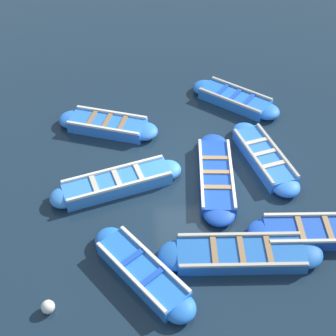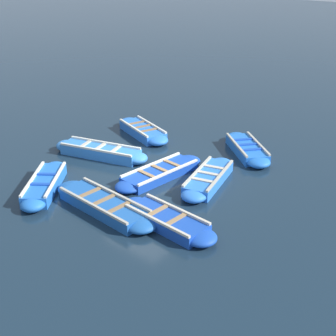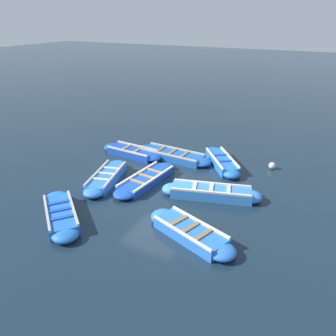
% 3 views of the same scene
% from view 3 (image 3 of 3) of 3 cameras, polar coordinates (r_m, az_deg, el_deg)
% --- Properties ---
extents(ground_plane, '(120.00, 120.00, 0.00)m').
position_cam_3_polar(ground_plane, '(13.43, -1.96, -2.96)').
color(ground_plane, '#162838').
extents(boat_outer_right, '(3.85, 1.75, 0.46)m').
position_cam_3_polar(boat_outer_right, '(12.56, 7.51, -4.29)').
color(boat_outer_right, '#3884E0').
rests_on(boat_outer_right, ground).
extents(boat_bow_out, '(1.61, 3.46, 0.42)m').
position_cam_3_polar(boat_bow_out, '(13.87, -10.67, -1.62)').
color(boat_bow_out, blue).
rests_on(boat_bow_out, ground).
extents(boat_end_of_row, '(3.39, 1.90, 0.43)m').
position_cam_3_polar(boat_end_of_row, '(10.39, 3.91, -11.14)').
color(boat_end_of_row, blue).
rests_on(boat_end_of_row, ground).
extents(boat_broadside, '(1.23, 3.75, 0.36)m').
position_cam_3_polar(boat_broadside, '(13.55, -3.82, -2.01)').
color(boat_broadside, '#1947B7').
rests_on(boat_broadside, ground).
extents(boat_stern_in, '(3.39, 1.10, 0.40)m').
position_cam_3_polar(boat_stern_in, '(16.29, -6.29, 2.80)').
color(boat_stern_in, '#1947B7').
rests_on(boat_stern_in, ground).
extents(boat_far_corner, '(2.59, 3.08, 0.44)m').
position_cam_3_polar(boat_far_corner, '(15.24, 9.36, 1.07)').
color(boat_far_corner, blue).
rests_on(boat_far_corner, ground).
extents(boat_centre, '(3.05, 2.75, 0.42)m').
position_cam_3_polar(boat_centre, '(11.79, -18.18, -7.70)').
color(boat_centre, blue).
rests_on(boat_centre, ground).
extents(boat_tucked, '(4.07, 1.19, 0.40)m').
position_cam_3_polar(boat_tucked, '(15.79, 0.72, 2.23)').
color(boat_tucked, '#1E59AD').
rests_on(boat_tucked, ground).
extents(buoy_orange_near, '(0.31, 0.31, 0.31)m').
position_cam_3_polar(buoy_orange_near, '(15.48, 17.68, 0.40)').
color(buoy_orange_near, silver).
rests_on(buoy_orange_near, ground).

